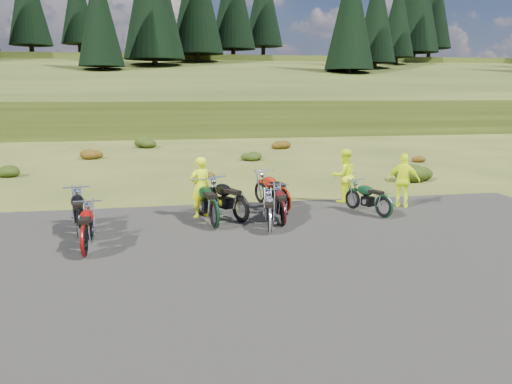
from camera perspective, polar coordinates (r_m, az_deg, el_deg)
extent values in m
plane|color=#3E4818|center=(13.04, -0.61, -5.25)|extent=(300.00, 300.00, 0.00)
cube|color=black|center=(11.17, 1.16, -8.15)|extent=(20.00, 12.00, 0.04)
cube|color=#2E3812|center=(122.38, -9.54, 9.56)|extent=(300.00, 90.00, 9.17)
cylinder|color=black|center=(83.67, -24.23, 14.42)|extent=(0.70, 0.70, 2.20)
cylinder|color=black|center=(88.49, -19.44, 15.07)|extent=(0.70, 0.70, 2.20)
cone|color=black|center=(89.34, -19.77, 19.80)|extent=(5.72, 5.72, 13.00)
cylinder|color=black|center=(62.71, -17.13, 12.75)|extent=(0.70, 0.70, 2.20)
cone|color=black|center=(63.30, -17.52, 18.99)|extent=(5.28, 5.28, 12.00)
cylinder|color=black|center=(68.38, -11.47, 13.87)|extent=(0.70, 0.70, 2.20)
cylinder|color=black|center=(74.61, -6.67, 14.72)|extent=(0.70, 0.70, 2.20)
cylinder|color=black|center=(81.26, -2.61, 15.36)|extent=(0.70, 0.70, 2.20)
cylinder|color=black|center=(88.23, 0.84, 15.71)|extent=(0.70, 0.70, 2.20)
cone|color=black|center=(89.24, 0.86, 21.09)|extent=(6.60, 6.60, 15.00)
cylinder|color=black|center=(65.54, 10.52, 12.80)|extent=(0.70, 0.70, 2.20)
cone|color=black|center=(66.23, 10.78, 19.65)|extent=(6.16, 6.16, 14.00)
cylinder|color=black|center=(73.39, 13.35, 13.46)|extent=(0.70, 0.70, 2.20)
cone|color=black|center=(74.06, 13.63, 19.18)|extent=(5.72, 5.72, 13.00)
cylinder|color=black|center=(81.39, 15.65, 13.97)|extent=(0.70, 0.70, 2.20)
cone|color=black|center=(82.03, 15.92, 18.78)|extent=(5.28, 5.28, 12.00)
cylinder|color=black|center=(89.49, 17.53, 14.37)|extent=(0.70, 0.70, 2.20)
cylinder|color=black|center=(97.67, 19.11, 14.69)|extent=(0.70, 0.70, 2.20)
ellipsoid|color=black|center=(24.86, -26.62, 2.28)|extent=(1.03, 1.03, 0.61)
ellipsoid|color=#5C2C0B|center=(29.39, -18.37, 4.31)|extent=(1.30, 1.30, 0.77)
ellipsoid|color=black|center=(34.38, -12.39, 5.72)|extent=(1.56, 1.56, 0.92)
ellipsoid|color=#5C2C0B|center=(21.86, -5.76, 2.14)|extent=(0.77, 0.77, 0.45)
ellipsoid|color=black|center=(27.42, -0.62, 4.25)|extent=(1.03, 1.03, 0.61)
ellipsoid|color=#5C2C0B|center=(33.15, 2.77, 5.63)|extent=(1.30, 1.30, 0.77)
ellipsoid|color=black|center=(22.27, 17.64, 2.44)|extent=(1.56, 1.56, 0.92)
ellipsoid|color=#5C2C0B|center=(28.29, 17.82, 3.77)|extent=(0.77, 0.77, 0.45)
imported|color=#D7F20C|center=(14.93, -6.38, 0.44)|extent=(0.79, 0.68, 1.82)
imported|color=#D7F20C|center=(17.14, 10.03, 1.75)|extent=(0.99, 0.83, 1.82)
imported|color=#D7F20C|center=(16.85, 16.50, 1.18)|extent=(1.10, 0.91, 1.76)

